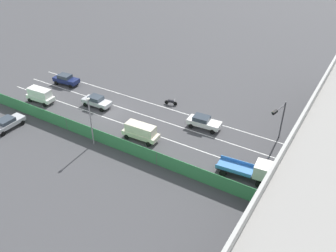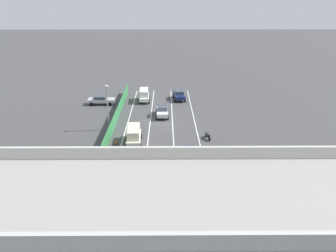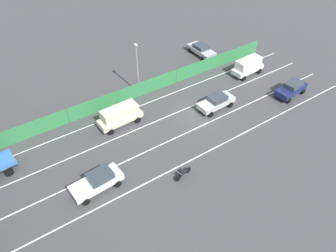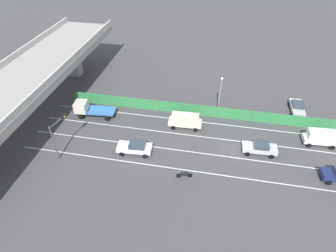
{
  "view_description": "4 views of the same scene",
  "coord_description": "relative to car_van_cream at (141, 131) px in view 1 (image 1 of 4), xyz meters",
  "views": [
    {
      "loc": [
        34.2,
        30.55,
        26.79
      ],
      "look_at": [
        1.93,
        10.9,
        2.24
      ],
      "focal_mm": 38.85,
      "sensor_mm": 36.0,
      "label": 1
    },
    {
      "loc": [
        -0.67,
        47.31,
        17.73
      ],
      "look_at": [
        -0.95,
        6.76,
        1.99
      ],
      "focal_mm": 35.88,
      "sensor_mm": 36.0,
      "label": 2
    },
    {
      "loc": [
        -20.98,
        17.96,
        22.52
      ],
      "look_at": [
        -1.74,
        5.09,
        2.16
      ],
      "focal_mm": 33.98,
      "sensor_mm": 36.0,
      "label": 3
    },
    {
      "loc": [
        -29.08,
        3.94,
        26.1
      ],
      "look_at": [
        0.67,
        9.75,
        2.0
      ],
      "focal_mm": 30.38,
      "sensor_mm": 36.0,
      "label": 4
    }
  ],
  "objects": [
    {
      "name": "car_sedan_navy",
      "position": [
        -6.54,
        -19.46,
        -0.3
      ],
      "size": [
        2.29,
        4.45,
        1.69
      ],
      "color": "navy",
      "rests_on": "ground"
    },
    {
      "name": "car_van_cream",
      "position": [
        0.0,
        0.0,
        0.0
      ],
      "size": [
        2.1,
        4.86,
        2.18
      ],
      "color": "beige",
      "rests_on": "ground"
    },
    {
      "name": "car_van_white",
      "position": [
        -0.23,
        -18.45,
        0.01
      ],
      "size": [
        2.12,
        4.46,
        2.21
      ],
      "color": "silver",
      "rests_on": "ground"
    },
    {
      "name": "traffic_light",
      "position": [
        -8.52,
        14.75,
        2.48
      ],
      "size": [
        3.13,
        0.92,
        5.25
      ],
      "color": "#47474C",
      "rests_on": "ground"
    },
    {
      "name": "street_lamp",
      "position": [
        3.91,
        -4.52,
        2.78
      ],
      "size": [
        0.6,
        0.36,
        6.54
      ],
      "color": "gray",
      "rests_on": "ground"
    },
    {
      "name": "flatbed_truck_blue",
      "position": [
        -0.08,
        14.91,
        0.02
      ],
      "size": [
        2.63,
        6.11,
        2.43
      ],
      "color": "black",
      "rests_on": "ground"
    },
    {
      "name": "lane_line_mid_left",
      "position": [
        -5.11,
        -2.54,
        -1.23
      ],
      "size": [
        0.14,
        46.46,
        0.01
      ],
      "primitive_type": "cube",
      "color": "silver",
      "rests_on": "ground"
    },
    {
      "name": "parked_wagon_silver",
      "position": [
        7.15,
        -16.63,
        -0.37
      ],
      "size": [
        4.58,
        2.08,
        1.53
      ],
      "color": "#B2B5B7",
      "rests_on": "ground"
    },
    {
      "name": "lane_line_left_edge",
      "position": [
        -8.47,
        -2.54,
        -1.23
      ],
      "size": [
        0.14,
        46.46,
        0.01
      ],
      "primitive_type": "cube",
      "color": "silver",
      "rests_on": "ground"
    },
    {
      "name": "lane_line_right_edge",
      "position": [
        1.6,
        -2.54,
        -1.23
      ],
      "size": [
        0.14,
        46.46,
        0.01
      ],
      "primitive_type": "cube",
      "color": "silver",
      "rests_on": "ground"
    },
    {
      "name": "ground_plane",
      "position": [
        -3.43,
        -7.77,
        -1.24
      ],
      "size": [
        300.0,
        300.0,
        0.0
      ],
      "primitive_type": "plane",
      "color": "#424244"
    },
    {
      "name": "traffic_cone",
      "position": [
        2.31,
        0.15,
        -0.96
      ],
      "size": [
        0.47,
        0.47,
        0.6
      ],
      "color": "orange",
      "rests_on": "ground"
    },
    {
      "name": "car_hatchback_white",
      "position": [
        -6.59,
        5.59,
        -0.31
      ],
      "size": [
        2.26,
        4.62,
        1.67
      ],
      "color": "silver",
      "rests_on": "ground"
    },
    {
      "name": "car_sedan_silver",
      "position": [
        -3.53,
        -10.36,
        -0.33
      ],
      "size": [
        2.08,
        4.49,
        1.67
      ],
      "color": "#B7BABC",
      "rests_on": "ground"
    },
    {
      "name": "motorcycle",
      "position": [
        -9.66,
        -1.33,
        -0.78
      ],
      "size": [
        0.68,
        1.93,
        0.93
      ],
      "color": "black",
      "rests_on": "ground"
    },
    {
      "name": "green_fence",
      "position": [
        3.3,
        -2.54,
        -0.31
      ],
      "size": [
        0.1,
        42.56,
        1.86
      ],
      "color": "#338447",
      "rests_on": "ground"
    },
    {
      "name": "lane_line_mid_right",
      "position": [
        -1.75,
        -2.54,
        -1.23
      ],
      "size": [
        0.14,
        46.46,
        0.01
      ],
      "primitive_type": "cube",
      "color": "silver",
      "rests_on": "ground"
    }
  ]
}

